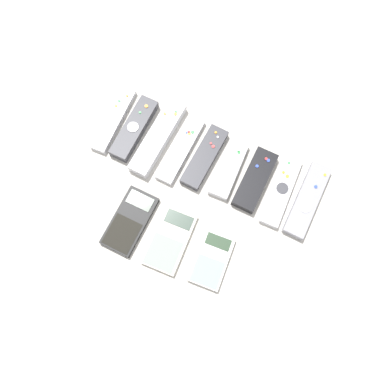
# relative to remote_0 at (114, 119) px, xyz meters

# --- Properties ---
(ground_plane) EXTENTS (3.00, 3.00, 0.00)m
(ground_plane) POSITION_rel_remote_0_xyz_m (0.27, -0.13, -0.01)
(ground_plane) COLOR beige
(remote_0) EXTENTS (0.05, 0.19, 0.02)m
(remote_0) POSITION_rel_remote_0_xyz_m (0.00, 0.00, 0.00)
(remote_0) COLOR silver
(remote_0) RESTS_ON ground_plane
(remote_1) EXTENTS (0.05, 0.18, 0.03)m
(remote_1) POSITION_rel_remote_0_xyz_m (0.06, -0.00, 0.00)
(remote_1) COLOR #333338
(remote_1) RESTS_ON ground_plane
(remote_2) EXTENTS (0.06, 0.22, 0.03)m
(remote_2) POSITION_rel_remote_0_xyz_m (0.13, -0.00, 0.01)
(remote_2) COLOR silver
(remote_2) RESTS_ON ground_plane
(remote_3) EXTENTS (0.05, 0.19, 0.02)m
(remote_3) POSITION_rel_remote_0_xyz_m (0.19, -0.00, 0.00)
(remote_3) COLOR silver
(remote_3) RESTS_ON ground_plane
(remote_4) EXTENTS (0.06, 0.17, 0.02)m
(remote_4) POSITION_rel_remote_0_xyz_m (0.26, -0.00, 0.00)
(remote_4) COLOR #333338
(remote_4) RESTS_ON ground_plane
(remote_5) EXTENTS (0.05, 0.16, 0.02)m
(remote_5) POSITION_rel_remote_0_xyz_m (0.32, -0.00, 0.00)
(remote_5) COLOR silver
(remote_5) RESTS_ON ground_plane
(remote_6) EXTENTS (0.06, 0.16, 0.03)m
(remote_6) POSITION_rel_remote_0_xyz_m (0.40, -0.00, 0.00)
(remote_6) COLOR black
(remote_6) RESTS_ON ground_plane
(remote_7) EXTENTS (0.05, 0.19, 0.02)m
(remote_7) POSITION_rel_remote_0_xyz_m (0.46, -0.00, 0.00)
(remote_7) COLOR silver
(remote_7) RESTS_ON ground_plane
(remote_8) EXTENTS (0.06, 0.20, 0.02)m
(remote_8) POSITION_rel_remote_0_xyz_m (0.53, 0.00, 0.00)
(remote_8) COLOR gray
(remote_8) RESTS_ON ground_plane
(calculator_0) EXTENTS (0.08, 0.16, 0.02)m
(calculator_0) POSITION_rel_remote_0_xyz_m (0.16, -0.22, -0.00)
(calculator_0) COLOR black
(calculator_0) RESTS_ON ground_plane
(calculator_1) EXTENTS (0.09, 0.15, 0.01)m
(calculator_1) POSITION_rel_remote_0_xyz_m (0.27, -0.22, -0.00)
(calculator_1) COLOR beige
(calculator_1) RESTS_ON ground_plane
(calculator_2) EXTENTS (0.08, 0.13, 0.02)m
(calculator_2) POSITION_rel_remote_0_xyz_m (0.38, -0.23, -0.00)
(calculator_2) COLOR silver
(calculator_2) RESTS_ON ground_plane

